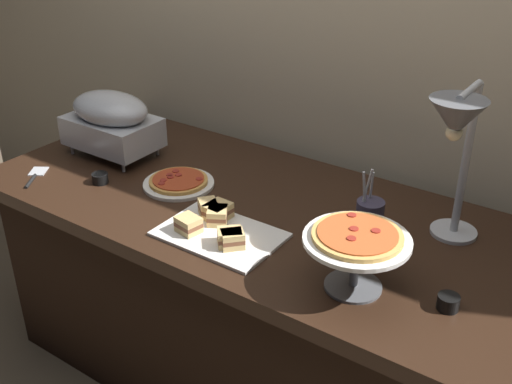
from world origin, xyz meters
The scene contains 12 objects.
ground_plane centered at (0.00, 0.00, 0.00)m, with size 8.00×8.00×0.00m, color brown.
back_wall centered at (0.00, 0.50, 1.20)m, with size 4.40×0.04×2.40m, color #C6B593.
buffet_table centered at (0.00, 0.00, 0.39)m, with size 1.90×0.84×0.76m.
chafing_dish centered at (-0.66, 0.02, 0.90)m, with size 0.35×0.23×0.25m.
heat_lamp centered at (0.62, 0.07, 1.13)m, with size 0.15×0.31×0.49m.
pizza_plate_front centered at (-0.28, -0.04, 0.77)m, with size 0.25×0.25×0.03m.
pizza_plate_center centered at (0.49, -0.22, 0.90)m, with size 0.28×0.28×0.17m.
sandwich_platter centered at (0.03, -0.21, 0.78)m, with size 0.37×0.25×0.06m.
sauce_cup_near centered at (0.73, -0.17, 0.78)m, with size 0.06×0.06×0.04m.
sauce_cup_far centered at (-0.52, -0.18, 0.78)m, with size 0.06×0.06×0.04m.
utensil_holder centered at (0.40, 0.05, 0.82)m, with size 0.08×0.08×0.22m.
serving_spatula centered at (-0.75, -0.28, 0.76)m, with size 0.12×0.16×0.01m.
Camera 1 is at (1.04, -1.47, 1.75)m, focal length 43.51 mm.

